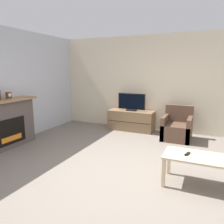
{
  "coord_description": "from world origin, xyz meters",
  "views": [
    {
      "loc": [
        1.26,
        -3.22,
        1.74
      ],
      "look_at": [
        -0.61,
        0.96,
        0.85
      ],
      "focal_mm": 35.0,
      "sensor_mm": 36.0,
      "label": 1
    }
  ],
  "objects_px": {
    "coffee_table": "(198,160)",
    "tv": "(131,103)",
    "mantel_clock": "(9,95)",
    "fireplace": "(5,124)",
    "tv_stand": "(131,120)",
    "remote": "(187,154)",
    "armchair": "(177,128)"
  },
  "relations": [
    {
      "from": "tv",
      "to": "fireplace",
      "type": "bearing_deg",
      "value": -129.32
    },
    {
      "from": "fireplace",
      "to": "mantel_clock",
      "type": "height_order",
      "value": "mantel_clock"
    },
    {
      "from": "fireplace",
      "to": "coffee_table",
      "type": "xyz_separation_m",
      "value": [
        4.04,
        -0.02,
        -0.15
      ]
    },
    {
      "from": "mantel_clock",
      "to": "coffee_table",
      "type": "xyz_separation_m",
      "value": [
        4.02,
        -0.17,
        -0.76
      ]
    },
    {
      "from": "tv",
      "to": "armchair",
      "type": "xyz_separation_m",
      "value": [
        1.34,
        -0.32,
        -0.53
      ]
    },
    {
      "from": "tv_stand",
      "to": "remote",
      "type": "relative_size",
      "value": 8.45
    },
    {
      "from": "mantel_clock",
      "to": "tv_stand",
      "type": "distance_m",
      "value": 3.29
    },
    {
      "from": "tv_stand",
      "to": "remote",
      "type": "xyz_separation_m",
      "value": [
        1.79,
        -2.57,
        0.2
      ]
    },
    {
      "from": "mantel_clock",
      "to": "coffee_table",
      "type": "height_order",
      "value": "mantel_clock"
    },
    {
      "from": "mantel_clock",
      "to": "tv_stand",
      "type": "xyz_separation_m",
      "value": [
        2.07,
        2.4,
        -0.89
      ]
    },
    {
      "from": "tv_stand",
      "to": "remote",
      "type": "distance_m",
      "value": 3.14
    },
    {
      "from": "fireplace",
      "to": "tv_stand",
      "type": "relative_size",
      "value": 1.15
    },
    {
      "from": "mantel_clock",
      "to": "armchair",
      "type": "distance_m",
      "value": 4.09
    },
    {
      "from": "fireplace",
      "to": "coffee_table",
      "type": "distance_m",
      "value": 4.04
    },
    {
      "from": "armchair",
      "to": "mantel_clock",
      "type": "bearing_deg",
      "value": -148.66
    },
    {
      "from": "tv_stand",
      "to": "coffee_table",
      "type": "relative_size",
      "value": 1.32
    },
    {
      "from": "mantel_clock",
      "to": "tv_stand",
      "type": "bearing_deg",
      "value": 49.22
    },
    {
      "from": "coffee_table",
      "to": "tv",
      "type": "bearing_deg",
      "value": 127.16
    },
    {
      "from": "tv",
      "to": "coffee_table",
      "type": "distance_m",
      "value": 3.25
    },
    {
      "from": "mantel_clock",
      "to": "tv_stand",
      "type": "height_order",
      "value": "mantel_clock"
    },
    {
      "from": "tv",
      "to": "mantel_clock",
      "type": "bearing_deg",
      "value": -130.81
    },
    {
      "from": "fireplace",
      "to": "remote",
      "type": "height_order",
      "value": "fireplace"
    },
    {
      "from": "fireplace",
      "to": "mantel_clock",
      "type": "bearing_deg",
      "value": 83.38
    },
    {
      "from": "tv",
      "to": "coffee_table",
      "type": "relative_size",
      "value": 0.81
    },
    {
      "from": "armchair",
      "to": "tv",
      "type": "bearing_deg",
      "value": 166.57
    },
    {
      "from": "fireplace",
      "to": "remote",
      "type": "bearing_deg",
      "value": -0.32
    },
    {
      "from": "tv",
      "to": "coffee_table",
      "type": "bearing_deg",
      "value": -52.84
    },
    {
      "from": "fireplace",
      "to": "armchair",
      "type": "relative_size",
      "value": 1.81
    },
    {
      "from": "fireplace",
      "to": "mantel_clock",
      "type": "relative_size",
      "value": 10.08
    },
    {
      "from": "fireplace",
      "to": "tv",
      "type": "height_order",
      "value": "fireplace"
    },
    {
      "from": "mantel_clock",
      "to": "tv",
      "type": "bearing_deg",
      "value": 49.19
    },
    {
      "from": "armchair",
      "to": "remote",
      "type": "relative_size",
      "value": 5.37
    }
  ]
}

